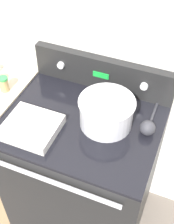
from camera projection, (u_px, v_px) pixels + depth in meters
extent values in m
cube|color=silver|center=(108.00, 33.00, 1.60)|extent=(8.00, 0.05, 2.50)
cube|color=black|center=(83.00, 174.00, 1.92)|extent=(0.80, 0.64, 0.92)
cube|color=black|center=(82.00, 123.00, 1.59)|extent=(0.80, 0.64, 0.02)
cylinder|color=silver|center=(54.00, 182.00, 1.42)|extent=(0.66, 0.02, 0.02)
cube|color=black|center=(103.00, 73.00, 1.71)|extent=(0.80, 0.05, 0.20)
cylinder|color=white|center=(61.00, 65.00, 1.75)|extent=(0.04, 0.02, 0.04)
cylinder|color=white|center=(144.00, 86.00, 1.62)|extent=(0.04, 0.02, 0.04)
cube|color=green|center=(101.00, 75.00, 1.68)|extent=(0.09, 0.01, 0.03)
cylinder|color=silver|center=(106.00, 112.00, 1.52)|extent=(0.26, 0.26, 0.15)
torus|color=silver|center=(107.00, 102.00, 1.47)|extent=(0.28, 0.28, 0.01)
cylinder|color=beige|center=(107.00, 104.00, 1.48)|extent=(0.24, 0.24, 0.02)
cube|color=silver|center=(31.00, 127.00, 1.53)|extent=(0.26, 0.24, 0.05)
cube|color=beige|center=(31.00, 126.00, 1.52)|extent=(0.23, 0.21, 0.03)
cylinder|color=#333338|center=(154.00, 113.00, 1.62)|extent=(0.01, 0.28, 0.01)
sphere|color=#333338|center=(148.00, 128.00, 1.50)|extent=(0.08, 0.08, 0.08)
cylinder|color=tan|center=(4.00, 85.00, 1.71)|extent=(0.05, 0.05, 0.08)
cylinder|color=green|center=(3.00, 79.00, 1.68)|extent=(0.05, 0.05, 0.01)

